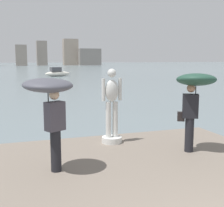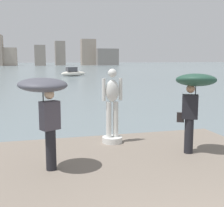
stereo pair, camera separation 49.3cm
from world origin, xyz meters
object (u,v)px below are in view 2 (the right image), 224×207
Objects in this scene: onlooker_left at (45,97)px; onlooker_right at (194,90)px; statue_white_figure at (112,111)px; boat_mid at (73,73)px.

onlooker_left is 3.60m from onlooker_right.
statue_white_figure is at bearing 140.15° from onlooker_right.
statue_white_figure reaches higher than onlooker_left.
onlooker_left is at bearing -175.40° from onlooker_right.
statue_white_figure is 1.05× the size of onlooker_left.
onlooker_right is 42.25m from boat_mid.
statue_white_figure is 1.02× the size of onlooker_right.
onlooker_left is at bearing -137.92° from statue_white_figure.
boat_mid is at bearing 86.46° from onlooker_right.
onlooker_left is 42.91m from boat_mid.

